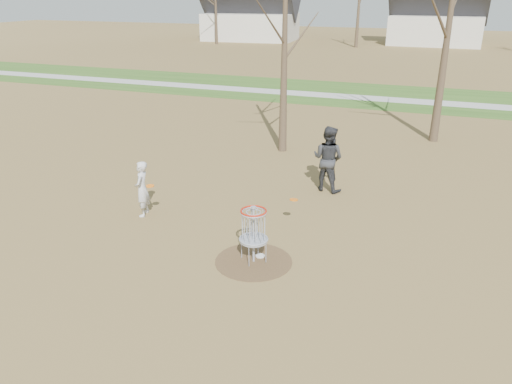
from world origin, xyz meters
TOP-DOWN VIEW (x-y plane):
  - ground at (0.00, 0.00)m, footprint 160.00×160.00m
  - green_band at (0.00, 21.00)m, footprint 160.00×8.00m
  - footpath at (0.00, 20.00)m, footprint 160.00×1.50m
  - dirt_circle at (0.00, 0.00)m, footprint 1.80×1.80m
  - player_standing at (-3.78, 1.35)m, footprint 0.51×0.65m
  - player_throwing at (0.56, 5.01)m, footprint 1.16×1.00m
  - disc_grounded at (0.07, 0.27)m, footprint 0.22×0.22m
  - discs_in_play at (-1.43, 1.61)m, footprint 3.98×1.05m
  - disc_golf_basket at (0.00, 0.00)m, footprint 0.64×0.64m
  - houses_row at (4.32, 52.56)m, footprint 56.51×10.01m

SIDE VIEW (x-z plane):
  - ground at x=0.00m, z-range 0.00..0.00m
  - green_band at x=0.00m, z-range 0.00..0.01m
  - dirt_circle at x=0.00m, z-range 0.00..0.01m
  - footpath at x=0.00m, z-range 0.01..0.02m
  - disc_grounded at x=0.07m, z-range 0.01..0.03m
  - player_standing at x=-3.78m, z-range 0.00..1.57m
  - discs_in_play at x=-1.43m, z-range 0.80..1.01m
  - disc_golf_basket at x=0.00m, z-range 0.24..1.59m
  - player_throwing at x=0.56m, z-range 0.00..2.06m
  - houses_row at x=4.32m, z-range -0.11..7.15m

